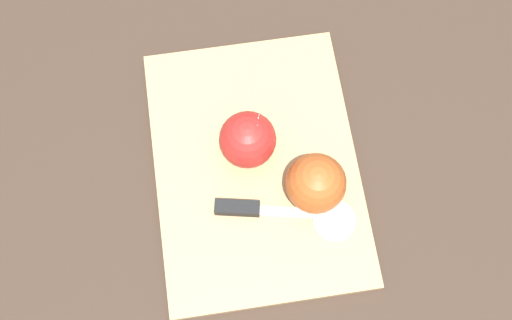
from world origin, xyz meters
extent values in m
plane|color=#38281E|center=(0.00, 0.00, 0.00)|extent=(4.00, 4.00, 0.00)
cube|color=tan|center=(0.00, 0.00, 0.01)|extent=(0.42, 0.33, 0.02)
sphere|color=red|center=(-0.02, -0.01, 0.06)|extent=(0.08, 0.08, 0.08)
cylinder|color=beige|center=(-0.02, 0.00, 0.06)|extent=(0.07, 0.02, 0.07)
sphere|color=#AD4C1E|center=(0.04, 0.08, 0.06)|extent=(0.08, 0.08, 0.08)
cylinder|color=beige|center=(0.04, 0.07, 0.06)|extent=(0.08, 0.02, 0.08)
cube|color=silver|center=(0.07, 0.04, 0.02)|extent=(0.02, 0.08, 0.00)
cube|color=black|center=(0.07, -0.03, 0.03)|extent=(0.03, 0.06, 0.02)
cylinder|color=beige|center=(0.09, 0.10, 0.02)|extent=(0.06, 0.06, 0.01)
camera|label=1|loc=(0.27, -0.01, 0.83)|focal=42.00mm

